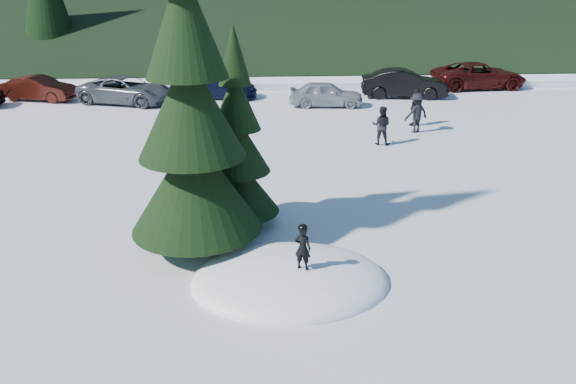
{
  "coord_description": "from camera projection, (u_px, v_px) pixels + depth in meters",
  "views": [
    {
      "loc": [
        -0.7,
        -11.02,
        6.46
      ],
      "look_at": [
        0.12,
        2.73,
        1.1
      ],
      "focal_mm": 35.0,
      "sensor_mm": 36.0,
      "label": 1
    }
  ],
  "objects": [
    {
      "name": "car_6",
      "position": [
        479.0,
        75.0,
        33.74
      ],
      "size": [
        5.72,
        2.96,
        1.54
      ],
      "primitive_type": "imported",
      "rotation": [
        0.0,
        0.0,
        1.65
      ],
      "color": "#330B09",
      "rests_on": "ground"
    },
    {
      "name": "adult_1",
      "position": [
        416.0,
        107.0,
        25.34
      ],
      "size": [
        0.97,
        1.01,
        1.69
      ],
      "primitive_type": "imported",
      "rotation": [
        0.0,
        0.0,
        3.98
      ],
      "color": "black",
      "rests_on": "ground"
    },
    {
      "name": "adult_2",
      "position": [
        416.0,
        113.0,
        24.25
      ],
      "size": [
        1.26,
        0.98,
        1.71
      ],
      "primitive_type": "imported",
      "rotation": [
        0.0,
        0.0,
        3.5
      ],
      "color": "black",
      "rests_on": "ground"
    },
    {
      "name": "car_3",
      "position": [
        213.0,
        85.0,
        31.21
      ],
      "size": [
        5.16,
        2.89,
        1.41
      ],
      "primitive_type": "imported",
      "rotation": [
        0.0,
        0.0,
        1.37
      ],
      "color": "black",
      "rests_on": "ground"
    },
    {
      "name": "snow_mound",
      "position": [
        290.0,
        281.0,
        12.63
      ],
      "size": [
        4.48,
        3.52,
        0.96
      ],
      "primitive_type": "ellipsoid",
      "color": "white",
      "rests_on": "ground"
    },
    {
      "name": "car_2",
      "position": [
        126.0,
        90.0,
        29.81
      ],
      "size": [
        5.58,
        3.86,
        1.42
      ],
      "primitive_type": "imported",
      "rotation": [
        0.0,
        0.0,
        1.24
      ],
      "color": "#4F5057",
      "rests_on": "ground"
    },
    {
      "name": "car_4",
      "position": [
        326.0,
        94.0,
        29.14
      ],
      "size": [
        3.93,
        1.86,
        1.3
      ],
      "primitive_type": "imported",
      "rotation": [
        0.0,
        0.0,
        1.48
      ],
      "color": "#95969D",
      "rests_on": "ground"
    },
    {
      "name": "child_skier",
      "position": [
        303.0,
        248.0,
        12.03
      ],
      "size": [
        0.42,
        0.36,
        0.98
      ],
      "primitive_type": "imported",
      "rotation": [
        0.0,
        0.0,
        2.71
      ],
      "color": "black",
      "rests_on": "snow_mound"
    },
    {
      "name": "ground",
      "position": [
        290.0,
        281.0,
        12.63
      ],
      "size": [
        200.0,
        200.0,
        0.0
      ],
      "primitive_type": "plane",
      "color": "white",
      "rests_on": "ground"
    },
    {
      "name": "spruce_short",
      "position": [
        237.0,
        151.0,
        14.78
      ],
      "size": [
        2.2,
        2.2,
        5.37
      ],
      "color": "black",
      "rests_on": "ground"
    },
    {
      "name": "car_1",
      "position": [
        39.0,
        88.0,
        30.49
      ],
      "size": [
        4.23,
        2.39,
        1.32
      ],
      "primitive_type": "imported",
      "rotation": [
        0.0,
        0.0,
        1.31
      ],
      "color": "black",
      "rests_on": "ground"
    },
    {
      "name": "spruce_tall",
      "position": [
        191.0,
        119.0,
        12.98
      ],
      "size": [
        3.2,
        3.2,
        8.6
      ],
      "color": "black",
      "rests_on": "ground"
    },
    {
      "name": "adult_0",
      "position": [
        381.0,
        125.0,
        22.52
      ],
      "size": [
        0.92,
        0.82,
        1.57
      ],
      "primitive_type": "imported",
      "rotation": [
        0.0,
        0.0,
        2.8
      ],
      "color": "black",
      "rests_on": "ground"
    },
    {
      "name": "car_5",
      "position": [
        404.0,
        84.0,
        31.22
      ],
      "size": [
        4.86,
        2.22,
        1.55
      ],
      "primitive_type": "imported",
      "rotation": [
        0.0,
        0.0,
        1.44
      ],
      "color": "black",
      "rests_on": "ground"
    }
  ]
}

